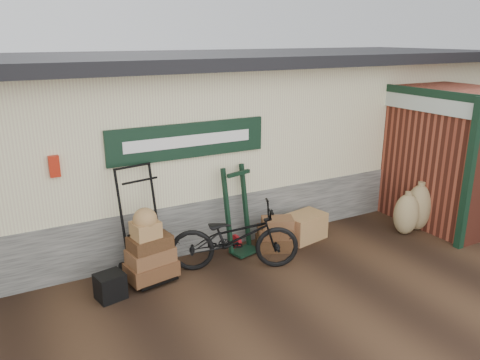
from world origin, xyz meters
name	(u,v)px	position (x,y,z in m)	size (l,w,h in m)	color
ground	(235,274)	(0.00, 0.00, 0.00)	(80.00, 80.00, 0.00)	black
station_building	(168,139)	(-0.01, 2.74, 1.61)	(14.40, 4.10, 3.20)	#4C4C47
brick_outbuilding	(403,144)	(4.70, 1.19, 1.30)	(1.71, 4.51, 2.62)	maroon
porter_trolley	(143,223)	(-1.22, 0.61, 0.87)	(0.87, 0.66, 1.75)	black
green_barrow	(239,211)	(0.44, 0.71, 0.73)	(0.53, 0.45, 1.47)	black
suitcase_stack	(276,233)	(1.03, 0.47, 0.29)	(0.65, 0.41, 0.58)	#3A2512
wicker_hamper	(305,227)	(1.72, 0.57, 0.24)	(0.73, 0.47, 0.47)	olive
black_trunk	(110,286)	(-1.84, 0.23, 0.19)	(0.37, 0.32, 0.37)	black
bicycle	(235,234)	(0.10, 0.19, 0.58)	(2.00, 0.70, 1.17)	black
burlap_sack_left	(419,207)	(3.85, -0.09, 0.44)	(0.55, 0.46, 0.88)	brown
burlap_sack_right	(406,214)	(3.48, -0.13, 0.39)	(0.48, 0.40, 0.77)	brown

